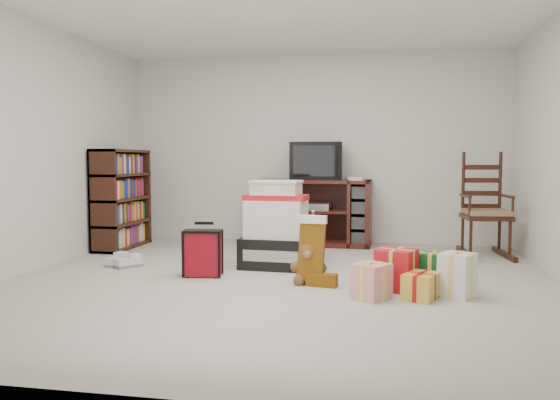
% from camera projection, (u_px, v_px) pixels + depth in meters
% --- Properties ---
extents(room, '(5.01, 5.01, 2.51)m').
position_uv_depth(room, '(280.00, 143.00, 4.85)').
color(room, '#B5B0A6').
rests_on(room, ground).
extents(tv_stand, '(1.49, 0.56, 0.85)m').
position_uv_depth(tv_stand, '(313.00, 212.00, 7.07)').
color(tv_stand, '#401712').
rests_on(tv_stand, floor).
extents(bookshelf, '(0.34, 1.01, 1.23)m').
position_uv_depth(bookshelf, '(122.00, 201.00, 6.82)').
color(bookshelf, '#391C0F').
rests_on(bookshelf, floor).
extents(rocking_chair, '(0.57, 0.86, 1.24)m').
position_uv_depth(rocking_chair, '(485.00, 219.00, 6.28)').
color(rocking_chair, '#391C0F').
rests_on(rocking_chair, floor).
extents(gift_pile, '(0.72, 0.54, 0.87)m').
position_uv_depth(gift_pile, '(276.00, 230.00, 5.57)').
color(gift_pile, black).
rests_on(gift_pile, floor).
extents(red_suitcase, '(0.36, 0.22, 0.52)m').
position_uv_depth(red_suitcase, '(203.00, 253.00, 5.13)').
color(red_suitcase, maroon).
rests_on(red_suitcase, floor).
extents(stocking, '(0.31, 0.17, 0.62)m').
position_uv_depth(stocking, '(312.00, 250.00, 4.80)').
color(stocking, '#0C6A0B').
rests_on(stocking, floor).
extents(teddy_bear, '(0.25, 0.22, 0.38)m').
position_uv_depth(teddy_bear, '(309.00, 265.00, 4.87)').
color(teddy_bear, brown).
rests_on(teddy_bear, floor).
extents(santa_figurine, '(0.26, 0.25, 0.54)m').
position_uv_depth(santa_figurine, '(313.00, 242.00, 5.96)').
color(santa_figurine, '#B02313').
rests_on(santa_figurine, floor).
extents(mrs_claus_figurine, '(0.30, 0.28, 0.61)m').
position_uv_depth(mrs_claus_figurine, '(255.00, 243.00, 5.66)').
color(mrs_claus_figurine, '#B02313').
rests_on(mrs_claus_figurine, floor).
extents(sneaker_pair, '(0.38, 0.29, 0.10)m').
position_uv_depth(sneaker_pair, '(123.00, 262.00, 5.63)').
color(sneaker_pair, silver).
rests_on(sneaker_pair, floor).
extents(gift_cluster, '(0.83, 0.94, 0.29)m').
position_uv_depth(gift_cluster, '(421.00, 277.00, 4.44)').
color(gift_cluster, red).
rests_on(gift_cluster, floor).
extents(crt_television, '(0.70, 0.54, 0.48)m').
position_uv_depth(crt_television, '(316.00, 161.00, 7.01)').
color(crt_television, black).
rests_on(crt_television, tv_stand).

